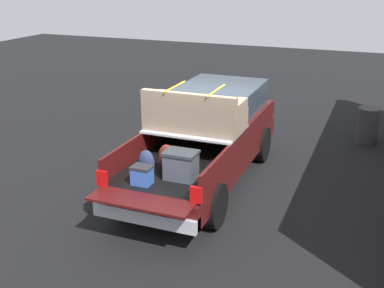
{
  "coord_description": "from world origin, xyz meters",
  "views": [
    {
      "loc": [
        -9.13,
        -3.41,
        4.45
      ],
      "look_at": [
        -0.6,
        0.0,
        1.1
      ],
      "focal_mm": 45.01,
      "sensor_mm": 36.0,
      "label": 1
    }
  ],
  "objects": [
    {
      "name": "ground_plane",
      "position": [
        0.0,
        0.0,
        0.0
      ],
      "size": [
        40.0,
        40.0,
        0.0
      ],
      "primitive_type": "plane",
      "color": "black"
    },
    {
      "name": "trash_can",
      "position": [
        4.05,
        -3.23,
        0.5
      ],
      "size": [
        0.6,
        0.6,
        0.98
      ],
      "color": "#2D2D33",
      "rests_on": "ground_plane"
    },
    {
      "name": "pickup_truck",
      "position": [
        0.37,
        -0.0,
        0.99
      ],
      "size": [
        6.05,
        2.06,
        2.23
      ],
      "color": "#470F0F",
      "rests_on": "ground_plane"
    }
  ]
}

